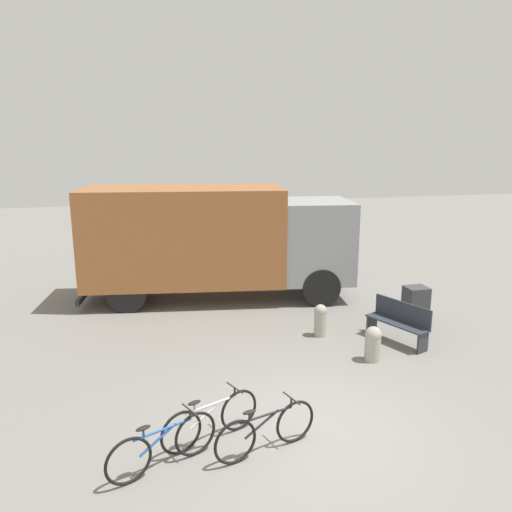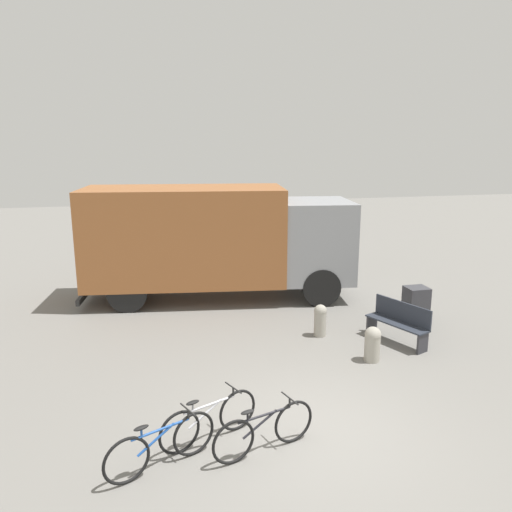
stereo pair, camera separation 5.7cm
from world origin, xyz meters
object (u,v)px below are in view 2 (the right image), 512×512
(bicycle_far, at_px, (264,430))
(bollard_near_bench, at_px, (372,343))
(delivery_truck, at_px, (215,238))
(bicycle_near, at_px, (161,445))
(bollard_far_bench, at_px, (320,319))
(utility_box, at_px, (416,304))
(bicycle_middle, at_px, (209,420))
(park_bench, at_px, (399,321))

(bicycle_far, relative_size, bollard_near_bench, 2.20)
(delivery_truck, height_order, bicycle_near, delivery_truck)
(bollard_near_bench, height_order, bollard_far_bench, bollard_far_bench)
(delivery_truck, distance_m, bollard_near_bench, 5.81)
(bollard_far_bench, bearing_deg, delivery_truck, 119.56)
(delivery_truck, height_order, utility_box, delivery_truck)
(bicycle_near, bearing_deg, delivery_truck, 51.48)
(delivery_truck, xyz_separation_m, utility_box, (4.69, -3.11, -1.36))
(bollard_near_bench, relative_size, bollard_far_bench, 0.98)
(bollard_far_bench, bearing_deg, utility_box, 7.56)
(bollard_far_bench, bearing_deg, bicycle_far, -120.26)
(utility_box, bearing_deg, bicycle_far, -138.86)
(bicycle_middle, bearing_deg, park_bench, 7.58)
(utility_box, bearing_deg, delivery_truck, 146.47)
(bicycle_middle, bearing_deg, bollard_far_bench, 25.56)
(delivery_truck, relative_size, bollard_near_bench, 10.46)
(delivery_truck, xyz_separation_m, bicycle_far, (-0.43, -7.58, -1.45))
(park_bench, height_order, bollard_near_bench, park_bench)
(bollard_far_bench, bearing_deg, bicycle_near, -133.28)
(bicycle_middle, relative_size, bollard_far_bench, 2.07)
(bicycle_middle, xyz_separation_m, bicycle_far, (0.75, -0.47, 0.00))
(bicycle_near, xyz_separation_m, bicycle_middle, (0.75, 0.51, 0.00))
(bollard_far_bench, bearing_deg, park_bench, -24.84)
(bicycle_far, height_order, bollard_near_bench, bicycle_far)
(bicycle_near, height_order, utility_box, utility_box)
(park_bench, height_order, bicycle_near, park_bench)
(bicycle_near, distance_m, bicycle_middle, 0.91)
(bollard_near_bench, relative_size, utility_box, 0.83)
(park_bench, distance_m, bollard_near_bench, 1.32)
(delivery_truck, height_order, park_bench, delivery_truck)
(utility_box, bearing_deg, bicycle_middle, -145.73)
(bicycle_near, height_order, bicycle_middle, same)
(bicycle_middle, xyz_separation_m, bollard_far_bench, (3.15, 3.64, 0.05))
(bollard_near_bench, bearing_deg, bollard_far_bench, 110.64)
(delivery_truck, relative_size, utility_box, 8.70)
(park_bench, bearing_deg, bicycle_near, 99.12)
(delivery_truck, distance_m, bicycle_middle, 7.35)
(bollard_far_bench, xyz_separation_m, utility_box, (2.72, 0.36, 0.03))
(delivery_truck, bearing_deg, bicycle_middle, -91.52)
(delivery_truck, xyz_separation_m, bollard_far_bench, (1.97, -3.47, -1.39))
(bicycle_middle, xyz_separation_m, bollard_near_bench, (3.74, 2.09, 0.04))
(delivery_truck, relative_size, bicycle_far, 4.75)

